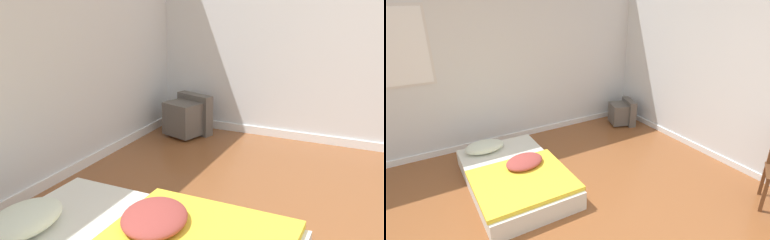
{
  "view_description": "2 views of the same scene",
  "coord_description": "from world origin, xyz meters",
  "views": [
    {
      "loc": [
        -1.69,
        0.44,
        1.54
      ],
      "look_at": [
        1.39,
        1.9,
        0.52
      ],
      "focal_mm": 40.0,
      "sensor_mm": 36.0,
      "label": 1
    },
    {
      "loc": [
        -0.89,
        -1.51,
        2.21
      ],
      "look_at": [
        1.24,
        2.05,
        0.47
      ],
      "focal_mm": 28.0,
      "sensor_mm": 36.0,
      "label": 2
    }
  ],
  "objects": [
    {
      "name": "crt_tv",
      "position": [
        2.43,
        2.45,
        0.21
      ],
      "size": [
        0.5,
        0.51,
        0.45
      ],
      "color": "#56514C",
      "rests_on": "ground_plane"
    }
  ]
}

